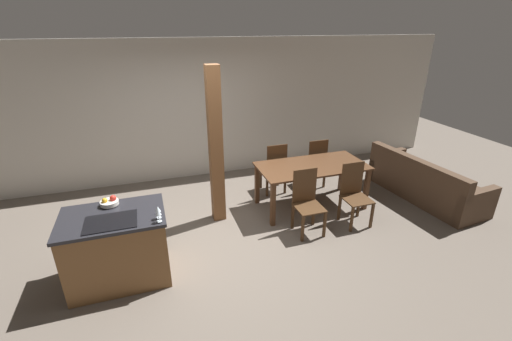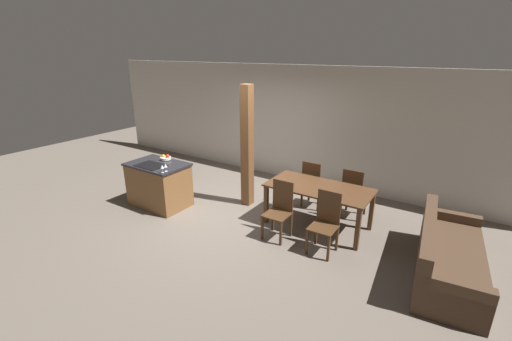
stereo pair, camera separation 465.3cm
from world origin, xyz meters
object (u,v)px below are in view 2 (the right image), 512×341
object	(u,v)px
wine_glass_middle	(165,166)
dining_chair_far_right	(353,193)
wine_glass_near	(162,167)
couch	(447,259)
fruit_bowl	(166,158)
dining_chair_near_right	(325,222)
dining_table	(319,192)
dining_chair_near_left	(279,209)
kitchen_island	(159,184)
timber_post	(247,147)
dining_chair_far_left	(313,184)

from	to	relation	value
wine_glass_middle	dining_chair_far_right	xyz separation A→B (m)	(2.94, 1.84, -0.51)
wine_glass_near	couch	size ratio (longest dim) A/B	0.07
couch	fruit_bowl	bearing A→B (deg)	88.02
dining_chair_near_right	dining_table	bearing A→B (deg)	121.31
fruit_bowl	dining_chair_near_right	size ratio (longest dim) A/B	0.22
wine_glass_middle	dining_chair_near_left	bearing A→B (deg)	13.15
fruit_bowl	kitchen_island	bearing A→B (deg)	-83.75
kitchen_island	wine_glass_near	distance (m)	0.83
wine_glass_near	dining_chair_near_left	size ratio (longest dim) A/B	0.15
dining_chair_near_right	couch	size ratio (longest dim) A/B	0.45
kitchen_island	fruit_bowl	size ratio (longest dim) A/B	5.48
kitchen_island	couch	size ratio (longest dim) A/B	0.55
wine_glass_near	dining_chair_near_right	xyz separation A→B (m)	(2.94, 0.58, -0.51)
dining_chair_far_right	timber_post	xyz separation A→B (m)	(-2.00, -0.57, 0.71)
dining_chair_near_left	dining_chair_far_left	world-z (taller)	same
wine_glass_near	dining_chair_near_right	bearing A→B (deg)	11.09
kitchen_island	dining_chair_near_right	world-z (taller)	dining_chair_near_right
fruit_bowl	dining_chair_near_right	world-z (taller)	fruit_bowl
dining_table	dining_chair_far_left	xyz separation A→B (m)	(-0.41, 0.67, -0.16)
dining_chair_near_right	dining_chair_far_right	size ratio (longest dim) A/B	1.00
dining_table	timber_post	size ratio (longest dim) A/B	0.75
kitchen_island	couch	distance (m)	5.18
timber_post	dining_table	bearing A→B (deg)	-3.75
kitchen_island	dining_table	world-z (taller)	kitchen_island
kitchen_island	dining_chair_far_left	bearing A→B (deg)	31.06
kitchen_island	wine_glass_near	world-z (taller)	wine_glass_near
fruit_bowl	timber_post	bearing A→B (deg)	27.20
dining_chair_far_left	couch	size ratio (longest dim) A/B	0.45
dining_table	dining_chair_far_right	xyz separation A→B (m)	(0.41, 0.67, -0.16)
dining_chair_near_left	dining_chair_far_left	xyz separation A→B (m)	(0.00, 1.34, 0.00)
dining_chair_far_left	dining_chair_far_right	distance (m)	0.81
dining_chair_near_left	timber_post	distance (m)	1.58
dining_chair_near_right	dining_chair_far_right	world-z (taller)	same
wine_glass_near	dining_chair_far_right	distance (m)	3.55
dining_chair_far_left	kitchen_island	bearing A→B (deg)	31.06
dining_chair_near_right	timber_post	bearing A→B (deg)	158.82
dining_chair_near_left	dining_chair_far_left	distance (m)	1.34
kitchen_island	dining_chair_far_right	distance (m)	3.80
dining_table	dining_chair_near_left	xyz separation A→B (m)	(-0.41, -0.67, -0.16)
wine_glass_near	dining_chair_near_left	distance (m)	2.26
dining_chair_near_right	dining_chair_far_right	bearing A→B (deg)	90.00
dining_chair_far_right	kitchen_island	bearing A→B (deg)	24.72
dining_table	dining_chair_far_left	bearing A→B (deg)	121.31
dining_chair_far_right	dining_chair_near_left	bearing A→B (deg)	58.69
wine_glass_near	wine_glass_middle	distance (m)	0.08
wine_glass_middle	dining_chair_near_right	world-z (taller)	wine_glass_middle
dining_chair_near_right	dining_chair_far_left	size ratio (longest dim) A/B	1.00
dining_chair_near_left	timber_post	xyz separation A→B (m)	(-1.18, 0.77, 0.71)
dining_chair_near_left	timber_post	size ratio (longest dim) A/B	0.40
couch	dining_chair_near_right	bearing A→B (deg)	95.30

